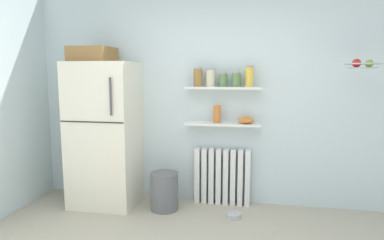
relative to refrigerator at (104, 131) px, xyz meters
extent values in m
cube|color=silver|center=(1.29, 0.36, 0.42)|extent=(7.04, 0.10, 2.60)
cube|color=silver|center=(0.00, 0.00, -0.04)|extent=(0.74, 0.63, 1.68)
cube|color=#262628|center=(0.00, -0.32, 0.15)|extent=(0.73, 0.01, 0.01)
cylinder|color=#4C4C51|center=(0.24, -0.33, 0.43)|extent=(0.02, 0.02, 0.40)
cube|color=olive|center=(-0.11, 0.00, 0.89)|extent=(0.45, 0.44, 0.17)
cube|color=white|center=(1.08, 0.23, -0.55)|extent=(0.06, 0.12, 0.66)
cube|color=white|center=(1.16, 0.23, -0.55)|extent=(0.06, 0.12, 0.66)
cube|color=white|center=(1.25, 0.23, -0.55)|extent=(0.06, 0.12, 0.66)
cube|color=white|center=(1.33, 0.23, -0.55)|extent=(0.06, 0.12, 0.66)
cube|color=white|center=(1.42, 0.23, -0.55)|extent=(0.06, 0.12, 0.66)
cube|color=white|center=(1.50, 0.23, -0.55)|extent=(0.06, 0.12, 0.66)
cube|color=white|center=(1.59, 0.23, -0.55)|extent=(0.06, 0.12, 0.66)
cube|color=white|center=(1.67, 0.23, -0.55)|extent=(0.06, 0.12, 0.66)
cube|color=white|center=(1.37, 0.20, 0.09)|extent=(0.87, 0.22, 0.02)
cube|color=white|center=(1.37, 0.20, 0.51)|extent=(0.87, 0.22, 0.02)
cylinder|color=olive|center=(1.08, 0.20, 0.62)|extent=(0.10, 0.10, 0.20)
cylinder|color=gray|center=(1.08, 0.20, 0.73)|extent=(0.10, 0.10, 0.02)
cylinder|color=beige|center=(1.23, 0.20, 0.62)|extent=(0.10, 0.10, 0.19)
cylinder|color=gray|center=(1.23, 0.20, 0.72)|extent=(0.10, 0.10, 0.02)
cylinder|color=#5B7F4C|center=(1.37, 0.20, 0.60)|extent=(0.09, 0.09, 0.15)
cylinder|color=gray|center=(1.37, 0.20, 0.68)|extent=(0.08, 0.08, 0.02)
cylinder|color=#5B7F4C|center=(1.52, 0.20, 0.60)|extent=(0.10, 0.10, 0.15)
cylinder|color=gray|center=(1.52, 0.20, 0.68)|extent=(0.10, 0.10, 0.02)
cylinder|color=yellow|center=(1.67, 0.20, 0.63)|extent=(0.09, 0.09, 0.22)
cylinder|color=gray|center=(1.67, 0.20, 0.75)|extent=(0.08, 0.08, 0.02)
cylinder|color=#CC7033|center=(1.31, 0.20, 0.21)|extent=(0.09, 0.09, 0.20)
ellipsoid|color=orange|center=(1.64, 0.20, 0.15)|extent=(0.18, 0.18, 0.08)
cylinder|color=slate|center=(0.74, -0.07, -0.66)|extent=(0.32, 0.32, 0.43)
cylinder|color=#B7B7BC|center=(1.54, -0.15, -0.85)|extent=(0.16, 0.16, 0.05)
torus|color=#B2B2B7|center=(2.76, -0.08, 0.77)|extent=(0.34, 0.34, 0.01)
cylinder|color=#A8A8AD|center=(2.76, -0.08, 0.73)|extent=(0.28, 0.28, 0.01)
sphere|color=#7FAD38|center=(2.81, -0.09, 0.77)|extent=(0.08, 0.08, 0.08)
sphere|color=red|center=(2.70, -0.08, 0.77)|extent=(0.08, 0.08, 0.08)
camera|label=1|loc=(1.73, -3.64, 0.68)|focal=31.48mm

